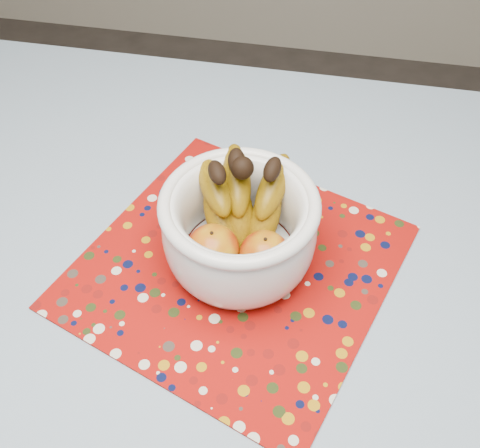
{
  "coord_description": "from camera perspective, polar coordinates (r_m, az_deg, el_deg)",
  "views": [
    {
      "loc": [
        0.12,
        -0.4,
        1.46
      ],
      "look_at": [
        0.02,
        0.13,
        0.84
      ],
      "focal_mm": 42.0,
      "sensor_mm": 36.0,
      "label": 1
    }
  ],
  "objects": [
    {
      "name": "tablecloth",
      "position": [
        0.82,
        -3.19,
        -10.85
      ],
      "size": [
        1.32,
        1.32,
        0.01
      ],
      "primitive_type": "cube",
      "color": "slate",
      "rests_on": "table"
    },
    {
      "name": "fruit_bowl",
      "position": [
        0.82,
        -0.08,
        0.42
      ],
      "size": [
        0.24,
        0.24,
        0.18
      ],
      "color": "white",
      "rests_on": "placemat"
    },
    {
      "name": "placemat",
      "position": [
        0.87,
        -0.41,
        -4.25
      ],
      "size": [
        0.57,
        0.57,
        0.0
      ],
      "primitive_type": "cube",
      "rotation": [
        0.0,
        0.0,
        -0.34
      ],
      "color": "#930C08",
      "rests_on": "tablecloth"
    },
    {
      "name": "table",
      "position": [
        0.89,
        -2.96,
        -13.5
      ],
      "size": [
        1.2,
        1.2,
        0.75
      ],
      "color": "brown",
      "rests_on": "ground"
    }
  ]
}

